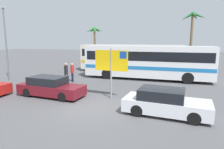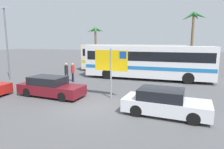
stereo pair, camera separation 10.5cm
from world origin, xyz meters
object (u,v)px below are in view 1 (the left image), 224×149
at_px(bus_front_coach, 147,61).
at_px(pedestrian_by_bus, 72,71).
at_px(pedestrian_crossing_lot, 66,71).
at_px(car_maroon, 50,87).
at_px(bus_rear_coach, 131,57).
at_px(ferry_sign, 112,63).
at_px(car_white, 165,102).

distance_m(bus_front_coach, pedestrian_by_bus, 7.09).
distance_m(pedestrian_crossing_lot, pedestrian_by_bus, 0.79).
bearing_deg(car_maroon, bus_rear_coach, 79.87).
bearing_deg(car_maroon, ferry_sign, 14.96).
bearing_deg(pedestrian_by_bus, bus_front_coach, 159.10).
distance_m(ferry_sign, pedestrian_crossing_lot, 6.06).
distance_m(car_white, pedestrian_by_bus, 10.10).
bearing_deg(ferry_sign, car_maroon, -164.53).
bearing_deg(car_maroon, pedestrian_crossing_lot, 109.30).
height_order(ferry_sign, car_white, ferry_sign).
bearing_deg(pedestrian_by_bus, car_maroon, 51.14).
relative_size(car_white, pedestrian_crossing_lot, 2.41).
bearing_deg(car_white, pedestrian_crossing_lot, 154.54).
bearing_deg(bus_rear_coach, car_white, -70.68).
relative_size(ferry_sign, pedestrian_by_bus, 1.88).
distance_m(ferry_sign, car_white, 4.26).
relative_size(bus_rear_coach, car_white, 2.74).
bearing_deg(car_maroon, pedestrian_by_bus, 104.71).
xyz_separation_m(bus_front_coach, pedestrian_by_bus, (-6.19, -3.38, -0.78)).
height_order(ferry_sign, car_maroon, ferry_sign).
height_order(bus_front_coach, bus_rear_coach, same).
xyz_separation_m(bus_front_coach, car_white, (2.14, -9.09, -1.15)).
xyz_separation_m(pedestrian_crossing_lot, pedestrian_by_bus, (0.18, 0.77, -0.06)).
bearing_deg(bus_rear_coach, bus_front_coach, -57.83).
relative_size(bus_front_coach, car_maroon, 2.58).
bearing_deg(bus_front_coach, car_white, -76.75).
relative_size(pedestrian_crossing_lot, pedestrian_by_bus, 1.06).
bearing_deg(bus_front_coach, pedestrian_crossing_lot, -146.90).
bearing_deg(car_white, pedestrian_by_bus, 150.26).
distance_m(car_white, pedestrian_crossing_lot, 9.84).
distance_m(bus_rear_coach, ferry_sign, 11.00).
xyz_separation_m(car_maroon, pedestrian_crossing_lot, (-1.04, 3.81, 0.43)).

